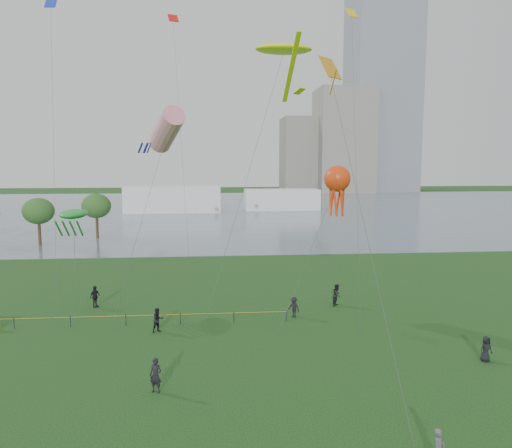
{
  "coord_description": "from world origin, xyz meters",
  "views": [
    {
      "loc": [
        -2.86,
        -22.54,
        12.24
      ],
      "look_at": [
        0.0,
        10.0,
        8.0
      ],
      "focal_mm": 35.0,
      "sensor_mm": 36.0,
      "label": 1
    }
  ],
  "objects": [
    {
      "name": "ground_plane",
      "position": [
        0.0,
        0.0,
        0.0
      ],
      "size": [
        400.0,
        400.0,
        0.0
      ],
      "primitive_type": "plane",
      "color": "#123510"
    },
    {
      "name": "spectator_d",
      "position": [
        13.65,
        5.23,
        0.79
      ],
      "size": [
        0.84,
        0.62,
        1.57
      ],
      "primitive_type": "imported",
      "rotation": [
        0.0,
        0.0,
        0.16
      ],
      "color": "black",
      "rests_on": "ground_plane"
    },
    {
      "name": "spectator_c",
      "position": [
        -12.69,
        18.79,
        0.92
      ],
      "size": [
        0.93,
        1.15,
        1.83
      ],
      "primitive_type": "imported",
      "rotation": [
        0.0,
        0.0,
        1.04
      ],
      "color": "black",
      "rests_on": "ground_plane"
    },
    {
      "name": "tower",
      "position": [
        62.0,
        168.0,
        60.0
      ],
      "size": [
        24.0,
        24.0,
        120.0
      ],
      "primitive_type": "cube",
      "color": "slate",
      "rests_on": "ground_plane"
    },
    {
      "name": "building_low",
      "position": [
        32.0,
        168.0,
        14.0
      ],
      "size": [
        16.0,
        18.0,
        28.0
      ],
      "primitive_type": "cube",
      "color": "slate",
      "rests_on": "ground_plane"
    },
    {
      "name": "spectator_b",
      "position": [
        3.36,
        14.7,
        0.82
      ],
      "size": [
        1.15,
        1.19,
        1.63
      ],
      "primitive_type": "imported",
      "rotation": [
        0.0,
        0.0,
        -0.85
      ],
      "color": "black",
      "rests_on": "ground_plane"
    },
    {
      "name": "spectator_a",
      "position": [
        -6.82,
        12.25,
        0.87
      ],
      "size": [
        1.08,
        1.03,
        1.75
      ],
      "primitive_type": "imported",
      "rotation": [
        0.0,
        0.0,
        0.62
      ],
      "color": "black",
      "rests_on": "ground_plane"
    },
    {
      "name": "spectator_g",
      "position": [
        7.51,
        17.52,
        0.92
      ],
      "size": [
        1.09,
        1.13,
        1.84
      ],
      "primitive_type": "imported",
      "rotation": [
        0.0,
        0.0,
        0.93
      ],
      "color": "black",
      "rests_on": "ground_plane"
    },
    {
      "name": "building_mid",
      "position": [
        46.0,
        162.0,
        19.0
      ],
      "size": [
        20.0,
        20.0,
        38.0
      ],
      "primitive_type": "cube",
      "color": "gray",
      "rests_on": "ground_plane"
    },
    {
      "name": "lake",
      "position": [
        0.0,
        100.0,
        0.02
      ],
      "size": [
        400.0,
        120.0,
        0.08
      ],
      "primitive_type": "cube",
      "color": "slate",
      "rests_on": "ground_plane"
    },
    {
      "name": "kite_stingray",
      "position": [
        3.28,
        20.59,
        21.39
      ],
      "size": [
        9.31,
        10.0,
        21.86
      ],
      "rotation": [
        0.0,
        0.0,
        0.09
      ],
      "color": "#3F3F42"
    },
    {
      "name": "fence",
      "position": [
        -15.46,
        13.87,
        0.55
      ],
      "size": [
        24.07,
        0.07,
        1.05
      ],
      "color": "black",
      "rests_on": "ground_plane"
    },
    {
      "name": "kite_delta",
      "position": [
        4.55,
        8.18,
        17.02
      ],
      "size": [
        1.94,
        13.14,
        18.56
      ],
      "rotation": [
        0.0,
        0.0,
        -0.23
      ],
      "color": "#3F3F42"
    },
    {
      "name": "kite_windsock",
      "position": [
        -6.77,
        22.01,
        14.79
      ],
      "size": [
        5.76,
        9.25,
        16.8
      ],
      "rotation": [
        0.0,
        0.0,
        0.24
      ],
      "color": "#3F3F42"
    },
    {
      "name": "pavilion_right",
      "position": [
        14.0,
        98.0,
        2.5
      ],
      "size": [
        18.0,
        7.0,
        5.0
      ],
      "primitive_type": "cube",
      "color": "white",
      "rests_on": "ground_plane"
    },
    {
      "name": "pavilion_left",
      "position": [
        -12.0,
        95.0,
        3.0
      ],
      "size": [
        22.0,
        8.0,
        6.0
      ],
      "primitive_type": "cube",
      "color": "white",
      "rests_on": "ground_plane"
    },
    {
      "name": "spectator_f",
      "position": [
        -5.95,
        2.86,
        0.93
      ],
      "size": [
        0.8,
        0.67,
        1.86
      ],
      "primitive_type": "imported",
      "rotation": [
        0.0,
        0.0,
        -0.38
      ],
      "color": "black",
      "rests_on": "ground_plane"
    },
    {
      "name": "kite_creature",
      "position": [
        -14.39,
        19.87,
        7.7
      ],
      "size": [
        2.19,
        5.99,
        8.13
      ],
      "rotation": [
        0.0,
        0.0,
        0.18
      ],
      "color": "#3F3F42"
    },
    {
      "name": "small_kites",
      "position": [
        -4.66,
        20.99,
        24.39
      ],
      "size": [
        24.76,
        9.02,
        2.25
      ],
      "color": "#1933B2"
    },
    {
      "name": "kite_octopus",
      "position": [
        6.78,
        15.38,
        10.67
      ],
      "size": [
        6.11,
        5.05,
        11.8
      ],
      "rotation": [
        0.0,
        0.0,
        -0.34
      ],
      "color": "#3F3F42"
    }
  ]
}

